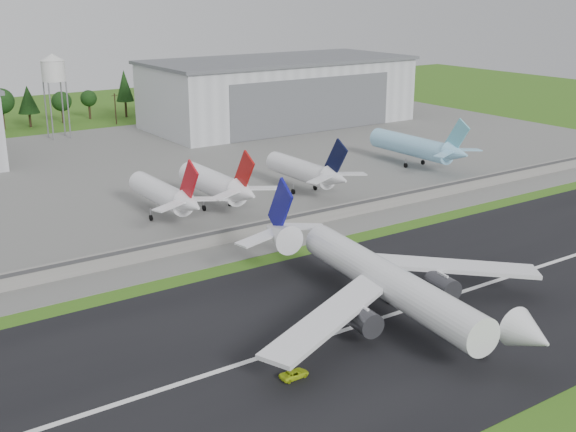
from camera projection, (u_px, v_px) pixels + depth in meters
ground at (466, 328)px, 111.98m from camera, size 600.00×600.00×0.00m
runway at (421, 306)px, 119.84m from camera, size 320.00×60.00×0.10m
runway_centerline at (421, 305)px, 119.82m from camera, size 220.00×1.00×0.02m
apron at (149, 173)px, 206.45m from camera, size 320.00×150.00×0.10m
blast_fence at (273, 226)px, 154.73m from camera, size 240.00×0.61×3.50m
hangar_east at (279, 91)px, 278.44m from camera, size 102.00×47.00×25.20m
water_tower at (53, 68)px, 247.59m from camera, size 8.40×8.40×29.40m
utility_poles at (60, 130)px, 269.46m from camera, size 230.00×3.00×12.00m
treeline at (48, 124)px, 281.27m from camera, size 320.00×16.00×22.00m
main_airliner at (390, 290)px, 113.99m from camera, size 56.83×59.24×18.17m
ground_vehicle at (294, 374)px, 97.27m from camera, size 4.23×2.01×1.17m
parked_jet_red_a at (167, 195)px, 162.65m from camera, size 7.36×31.29×16.46m
parked_jet_red_b at (219, 185)px, 169.91m from camera, size 7.36×31.29×16.78m
parked_jet_navy at (308, 171)px, 183.81m from camera, size 7.36×31.29×16.48m
parked_jet_skyblue at (419, 147)px, 211.31m from camera, size 7.36×37.29×16.80m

